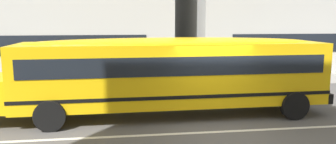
# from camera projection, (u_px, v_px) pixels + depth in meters

# --- Properties ---
(ground_plane) EXTENTS (400.00, 400.00, 0.00)m
(ground_plane) POSITION_uv_depth(u_px,v_px,m) (220.00, 132.00, 9.70)
(ground_plane) COLOR #54514F
(sidewalk_far) EXTENTS (120.00, 3.00, 0.01)m
(sidewalk_far) POSITION_uv_depth(u_px,v_px,m) (177.00, 82.00, 17.52)
(sidewalk_far) COLOR gray
(sidewalk_far) RESTS_ON ground_plane
(lane_centreline) EXTENTS (110.00, 0.16, 0.01)m
(lane_centreline) POSITION_uv_depth(u_px,v_px,m) (220.00, 132.00, 9.70)
(lane_centreline) COLOR silver
(lane_centreline) RESTS_ON ground_plane
(school_bus) EXTENTS (12.09, 2.86, 2.70)m
(school_bus) POSITION_uv_depth(u_px,v_px,m) (166.00, 70.00, 11.20)
(school_bus) COLOR yellow
(school_bus) RESTS_ON ground_plane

